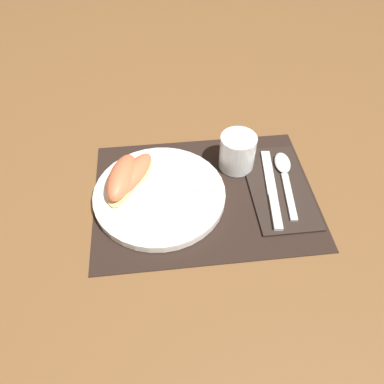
{
  "coord_description": "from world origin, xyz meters",
  "views": [
    {
      "loc": [
        -0.08,
        -0.49,
        0.58
      ],
      "look_at": [
        -0.03,
        -0.01,
        0.02
      ],
      "focal_mm": 35.0,
      "sensor_mm": 36.0,
      "label": 1
    }
  ],
  "objects_px": {
    "plate": "(160,195)",
    "citrus_wedge_1": "(122,178)",
    "juice_glass": "(237,153)",
    "citrus_wedge_0": "(132,175)",
    "fork": "(164,189)",
    "spoon": "(284,171)",
    "knife": "(272,189)"
  },
  "relations": [
    {
      "from": "plate",
      "to": "juice_glass",
      "type": "bearing_deg",
      "value": 23.59
    },
    {
      "from": "plate",
      "to": "citrus_wedge_1",
      "type": "bearing_deg",
      "value": 159.13
    },
    {
      "from": "knife",
      "to": "fork",
      "type": "distance_m",
      "value": 0.22
    },
    {
      "from": "knife",
      "to": "citrus_wedge_1",
      "type": "height_order",
      "value": "citrus_wedge_1"
    },
    {
      "from": "juice_glass",
      "to": "fork",
      "type": "relative_size",
      "value": 0.43
    },
    {
      "from": "plate",
      "to": "spoon",
      "type": "distance_m",
      "value": 0.27
    },
    {
      "from": "knife",
      "to": "plate",
      "type": "bearing_deg",
      "value": 177.67
    },
    {
      "from": "knife",
      "to": "citrus_wedge_0",
      "type": "xyz_separation_m",
      "value": [
        -0.28,
        0.05,
        0.02
      ]
    },
    {
      "from": "spoon",
      "to": "citrus_wedge_1",
      "type": "height_order",
      "value": "citrus_wedge_1"
    },
    {
      "from": "spoon",
      "to": "plate",
      "type": "bearing_deg",
      "value": -172.1
    },
    {
      "from": "knife",
      "to": "citrus_wedge_0",
      "type": "relative_size",
      "value": 1.54
    },
    {
      "from": "juice_glass",
      "to": "citrus_wedge_0",
      "type": "height_order",
      "value": "juice_glass"
    },
    {
      "from": "juice_glass",
      "to": "citrus_wedge_0",
      "type": "distance_m",
      "value": 0.22
    },
    {
      "from": "plate",
      "to": "fork",
      "type": "relative_size",
      "value": 1.45
    },
    {
      "from": "spoon",
      "to": "fork",
      "type": "relative_size",
      "value": 1.03
    },
    {
      "from": "knife",
      "to": "spoon",
      "type": "height_order",
      "value": "spoon"
    },
    {
      "from": "knife",
      "to": "citrus_wedge_1",
      "type": "distance_m",
      "value": 0.3
    },
    {
      "from": "plate",
      "to": "juice_glass",
      "type": "xyz_separation_m",
      "value": [
        0.17,
        0.07,
        0.03
      ]
    },
    {
      "from": "juice_glass",
      "to": "citrus_wedge_1",
      "type": "bearing_deg",
      "value": -168.97
    },
    {
      "from": "knife",
      "to": "fork",
      "type": "relative_size",
      "value": 1.18
    },
    {
      "from": "juice_glass",
      "to": "fork",
      "type": "distance_m",
      "value": 0.17
    },
    {
      "from": "plate",
      "to": "fork",
      "type": "distance_m",
      "value": 0.02
    },
    {
      "from": "plate",
      "to": "juice_glass",
      "type": "distance_m",
      "value": 0.19
    },
    {
      "from": "fork",
      "to": "citrus_wedge_0",
      "type": "relative_size",
      "value": 1.3
    },
    {
      "from": "juice_glass",
      "to": "knife",
      "type": "xyz_separation_m",
      "value": [
        0.06,
        -0.08,
        -0.03
      ]
    },
    {
      "from": "knife",
      "to": "citrus_wedge_1",
      "type": "bearing_deg",
      "value": 173.05
    },
    {
      "from": "juice_glass",
      "to": "spoon",
      "type": "height_order",
      "value": "juice_glass"
    },
    {
      "from": "juice_glass",
      "to": "citrus_wedge_1",
      "type": "distance_m",
      "value": 0.24
    },
    {
      "from": "spoon",
      "to": "fork",
      "type": "bearing_deg",
      "value": -172.73
    },
    {
      "from": "plate",
      "to": "fork",
      "type": "height_order",
      "value": "fork"
    },
    {
      "from": "citrus_wedge_0",
      "to": "knife",
      "type": "bearing_deg",
      "value": -9.51
    },
    {
      "from": "spoon",
      "to": "citrus_wedge_0",
      "type": "xyz_separation_m",
      "value": [
        -0.32,
        0.0,
        0.02
      ]
    }
  ]
}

